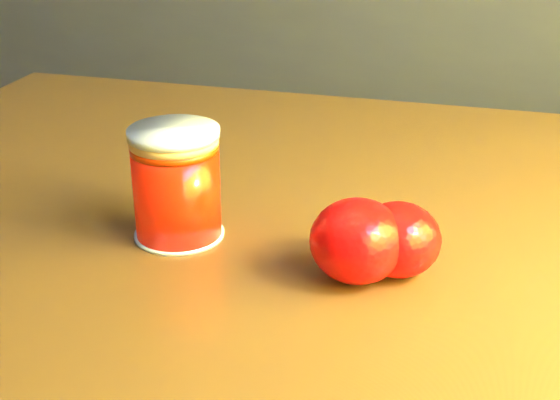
% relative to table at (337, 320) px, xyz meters
% --- Properties ---
extents(kitchen_counter, '(3.15, 0.60, 0.90)m').
position_rel_table_xyz_m(kitchen_counter, '(-1.05, 1.29, -0.24)').
color(kitchen_counter, '#4A4A4F').
rests_on(kitchen_counter, ground).
extents(table, '(1.18, 0.93, 0.79)m').
position_rel_table_xyz_m(table, '(0.00, 0.00, 0.00)').
color(table, brown).
rests_on(table, ground).
extents(juice_glass, '(0.07, 0.07, 0.09)m').
position_rel_table_xyz_m(juice_glass, '(-0.11, -0.08, 0.15)').
color(juice_glass, '#FF1A05').
rests_on(juice_glass, table).
extents(orange_front, '(0.07, 0.07, 0.06)m').
position_rel_table_xyz_m(orange_front, '(0.05, -0.08, 0.13)').
color(orange_front, '#FF0D05').
rests_on(orange_front, table).
extents(orange_back, '(0.07, 0.07, 0.06)m').
position_rel_table_xyz_m(orange_back, '(0.07, -0.06, 0.13)').
color(orange_back, '#FF0D05').
rests_on(orange_back, table).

